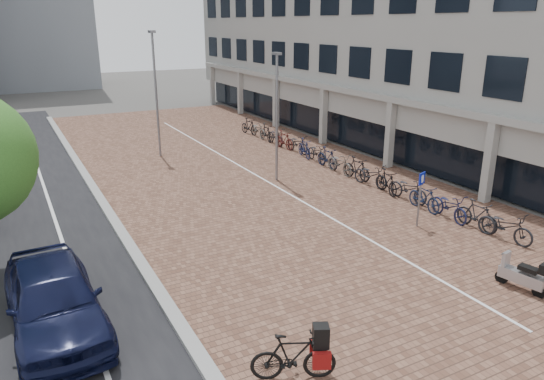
{
  "coord_description": "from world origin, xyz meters",
  "views": [
    {
      "loc": [
        -8.1,
        -9.26,
        7.01
      ],
      "look_at": [
        0.0,
        6.0,
        1.3
      ],
      "focal_mm": 33.51,
      "sensor_mm": 36.0,
      "label": 1
    }
  ],
  "objects": [
    {
      "name": "parking_sign",
      "position": [
        4.48,
        3.27,
        1.33
      ],
      "size": [
        0.41,
        0.2,
        2.04
      ],
      "rotation": [
        0.0,
        0.0,
        0.4
      ],
      "color": "slate",
      "rests_on": "ground"
    },
    {
      "name": "ground",
      "position": [
        0.0,
        0.0,
        0.0
      ],
      "size": [
        140.0,
        140.0,
        0.0
      ],
      "primitive_type": "plane",
      "color": "#474442",
      "rests_on": "ground"
    },
    {
      "name": "bike_row",
      "position": [
        6.09,
        10.65,
        0.52
      ],
      "size": [
        1.16,
        21.48,
        1.05
      ],
      "color": "black",
      "rests_on": "ground"
    },
    {
      "name": "hero_bike",
      "position": [
        -3.62,
        -1.74,
        0.56
      ],
      "size": [
        1.82,
        1.19,
        1.25
      ],
      "rotation": [
        0.0,
        0.0,
        1.14
      ],
      "color": "black",
      "rests_on": "ground"
    },
    {
      "name": "scooter_back",
      "position": [
        3.74,
        -1.51,
        0.5
      ],
      "size": [
        0.72,
        1.51,
        1.0
      ],
      "primitive_type": null,
      "rotation": [
        0.0,
        0.0,
        0.19
      ],
      "color": "#A7A7AC",
      "rests_on": "ground"
    },
    {
      "name": "plaza_brick",
      "position": [
        2.0,
        12.0,
        0.01
      ],
      "size": [
        14.5,
        42.0,
        0.04
      ],
      "primitive_type": "cube",
      "color": "brown",
      "rests_on": "ground"
    },
    {
      "name": "car_navy",
      "position": [
        -7.7,
        2.41,
        0.85
      ],
      "size": [
        2.19,
        5.07,
        1.7
      ],
      "primitive_type": "imported",
      "rotation": [
        0.0,
        0.0,
        0.04
      ],
      "color": "black",
      "rests_on": "ground"
    },
    {
      "name": "lamp_near",
      "position": [
        2.7,
        10.62,
        2.87
      ],
      "size": [
        0.12,
        0.12,
        5.74
      ],
      "primitive_type": "cylinder",
      "color": "slate",
      "rests_on": "ground"
    },
    {
      "name": "curb",
      "position": [
        -5.1,
        12.0,
        0.07
      ],
      "size": [
        0.35,
        42.0,
        0.14
      ],
      "primitive_type": "cube",
      "color": "gray",
      "rests_on": "ground"
    },
    {
      "name": "lane_line",
      "position": [
        -7.0,
        12.0,
        0.02
      ],
      "size": [
        0.12,
        44.0,
        0.0
      ],
      "primitive_type": "cube",
      "color": "white",
      "rests_on": "street_asphalt"
    },
    {
      "name": "parking_line",
      "position": [
        2.2,
        12.0,
        0.04
      ],
      "size": [
        0.1,
        30.0,
        0.0
      ],
      "primitive_type": "cube",
      "color": "white",
      "rests_on": "plaza_brick"
    },
    {
      "name": "lamp_far",
      "position": [
        -0.81,
        17.6,
        3.29
      ],
      "size": [
        0.12,
        0.12,
        6.57
      ],
      "primitive_type": "cylinder",
      "color": "slate",
      "rests_on": "ground"
    }
  ]
}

